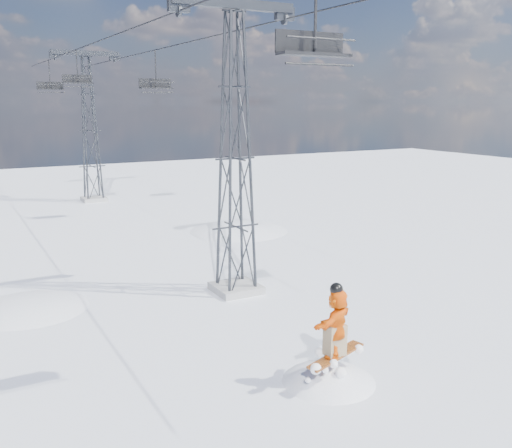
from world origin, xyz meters
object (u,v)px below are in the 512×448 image
Objects in this scene: lift_tower_near at (235,159)px; lift_tower_far at (90,131)px; snowboarder_jump at (327,433)px; lift_chair_near at (313,46)px.

lift_tower_near and lift_tower_far have the same top height.
lift_tower_far is (0.00, 25.00, 0.00)m from lift_tower_near.
lift_tower_far reaches higher than snowboarder_jump.
lift_tower_near is 4.87× the size of lift_chair_near.
lift_tower_near is at bearing 75.55° from lift_chair_near.
lift_tower_far is 33.79m from lift_chair_near.
lift_chair_near is at bearing -93.75° from lift_tower_far.
snowboarder_jump is (-1.20, -33.16, -7.07)m from lift_tower_far.
snowboarder_jump is at bearing -98.33° from lift_tower_near.
lift_chair_near is (-2.20, -33.54, 3.50)m from lift_tower_far.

